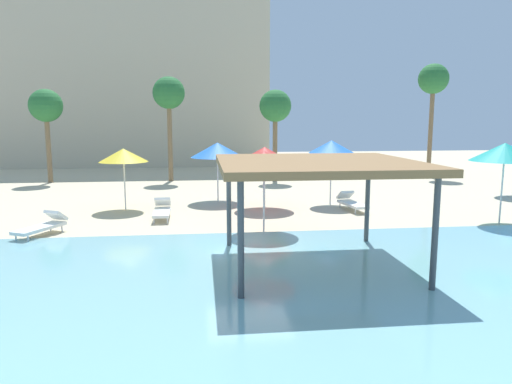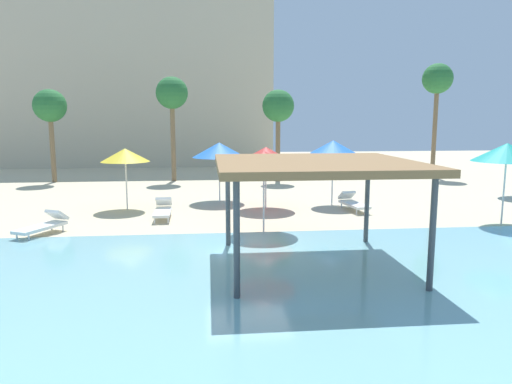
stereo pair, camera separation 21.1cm
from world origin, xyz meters
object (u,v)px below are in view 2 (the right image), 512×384
Objects in this scene: shade_pavilion at (315,167)px; beach_umbrella_red_0 at (266,155)px; beach_umbrella_red_5 at (264,160)px; palm_tree_0 at (437,82)px; lounge_chair_2 at (44,224)px; beach_umbrella_yellow_6 at (125,155)px; palm_tree_1 at (278,108)px; lounge_chair_3 at (163,210)px; palm_tree_2 at (172,95)px; beach_umbrella_blue_3 at (219,150)px; palm_tree_3 at (50,108)px; lounge_chair_1 at (352,202)px; beach_umbrella_teal_4 at (507,152)px; beach_umbrella_blue_7 at (333,147)px.

beach_umbrella_red_0 is at bearing 91.88° from shade_pavilion.
palm_tree_0 reaches higher than beach_umbrella_red_5.
beach_umbrella_yellow_6 is at bearing -178.45° from lounge_chair_2.
beach_umbrella_yellow_6 is 0.46× the size of palm_tree_1.
lounge_chair_3 is 0.31× the size of palm_tree_2.
palm_tree_3 is at bearing 141.70° from beach_umbrella_blue_3.
beach_umbrella_red_5 reaches higher than beach_umbrella_blue_3.
shade_pavilion is 2.49× the size of lounge_chair_1.
beach_umbrella_red_5 is at bearing -58.25° from lounge_chair_1.
beach_umbrella_red_5 reaches higher than beach_umbrella_yellow_6.
palm_tree_0 reaches higher than lounge_chair_3.
palm_tree_2 reaches higher than shade_pavilion.
beach_umbrella_teal_4 is 23.78m from palm_tree_3.
beach_umbrella_yellow_6 is (-5.20, 4.62, -0.15)m from beach_umbrella_red_5.
shade_pavilion is 2.48× the size of lounge_chair_2.
palm_tree_0 reaches higher than beach_umbrella_yellow_6.
beach_umbrella_blue_3 is 0.93× the size of beach_umbrella_teal_4.
lounge_chair_1 is at bearing -68.64° from beach_umbrella_blue_7.
lounge_chair_3 is (-3.54, 2.61, -2.07)m from beach_umbrella_red_5.
beach_umbrella_red_0 is at bearing -46.16° from beach_umbrella_blue_3.
beach_umbrella_yellow_6 is at bearing -57.85° from palm_tree_3.
beach_umbrella_red_5 is 6.95m from beach_umbrella_yellow_6.
palm_tree_1 is at bearing -173.61° from palm_tree_0.
lounge_chair_2 is at bearing 176.70° from beach_umbrella_red_5.
lounge_chair_3 is (-12.16, 2.26, -2.24)m from beach_umbrella_teal_4.
lounge_chair_3 is (-2.24, -3.54, -2.02)m from beach_umbrella_blue_3.
lounge_chair_2 is at bearing -114.82° from beach_umbrella_yellow_6.
beach_umbrella_red_5 is at bearing -126.99° from beach_umbrella_blue_7.
shade_pavilion is 3.84m from beach_umbrella_red_5.
beach_umbrella_red_0 is 3.06m from beach_umbrella_blue_7.
palm_tree_3 reaches higher than shade_pavilion.
lounge_chair_3 is 20.70m from palm_tree_0.
palm_tree_3 is at bearing 140.28° from beach_umbrella_red_0.
beach_umbrella_red_5 is 0.38× the size of palm_tree_0.
beach_umbrella_yellow_6 is at bearing -105.48° from lounge_chair_1.
lounge_chair_3 is (3.60, 2.20, 0.00)m from lounge_chair_2.
shade_pavilion is 9.27m from lounge_chair_2.
lounge_chair_3 is 0.35× the size of palm_tree_1.
beach_umbrella_blue_7 is (2.74, 8.50, -0.02)m from shade_pavilion.
shade_pavilion is 2.56× the size of lounge_chair_3.
lounge_chair_3 is at bearing -56.43° from palm_tree_3.
beach_umbrella_yellow_6 is 0.46× the size of palm_tree_3.
beach_umbrella_blue_3 is 1.37× the size of lounge_chair_2.
palm_tree_0 is (11.89, 17.79, 3.50)m from shade_pavilion.
beach_umbrella_red_0 is 8.81m from lounge_chair_2.
palm_tree_0 is at bearing 132.67° from lounge_chair_1.
beach_umbrella_yellow_6 is at bearing -179.14° from beach_umbrella_blue_7.
palm_tree_3 is at bearing 128.49° from beach_umbrella_red_5.
palm_tree_0 is 1.16× the size of palm_tree_2.
beach_umbrella_teal_4 is (9.93, -5.79, 0.22)m from beach_umbrella_blue_3.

